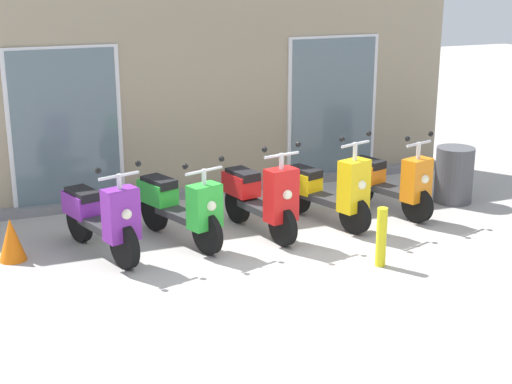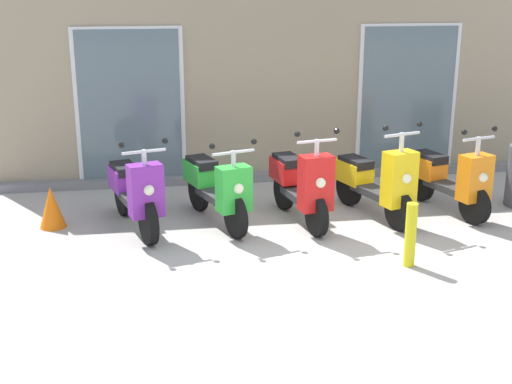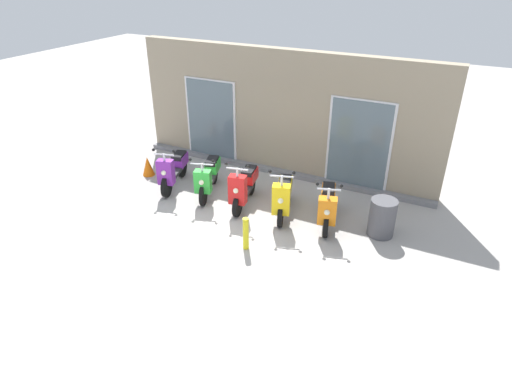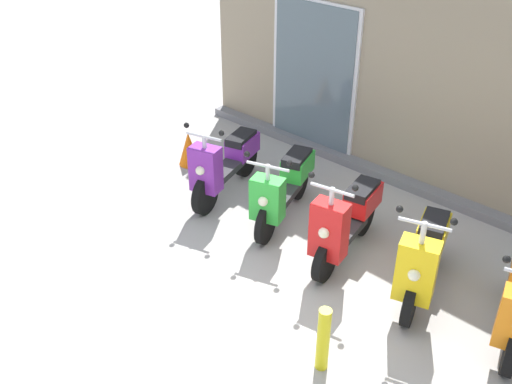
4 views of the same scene
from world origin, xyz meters
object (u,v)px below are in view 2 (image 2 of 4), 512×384
object	(u,v)px
scooter_green	(216,186)
traffic_cone	(52,207)
scooter_orange	(449,178)
curb_bollard	(411,235)
scooter_red	(301,184)
scooter_purple	(135,192)
scooter_yellow	(376,181)

from	to	relation	value
scooter_green	traffic_cone	bearing A→B (deg)	175.38
scooter_orange	curb_bollard	distance (m)	1.99
scooter_orange	traffic_cone	world-z (taller)	scooter_orange
traffic_cone	curb_bollard	bearing A→B (deg)	-24.91
scooter_red	traffic_cone	bearing A→B (deg)	174.58
scooter_purple	scooter_orange	bearing A→B (deg)	0.58
scooter_purple	scooter_green	distance (m)	0.99
scooter_purple	scooter_yellow	distance (m)	3.01
scooter_orange	traffic_cone	xyz separation A→B (m)	(-5.04, 0.18, -0.20)
curb_bollard	scooter_red	bearing A→B (deg)	119.26
scooter_green	curb_bollard	size ratio (longest dim) A/B	2.28
scooter_orange	traffic_cone	size ratio (longest dim) A/B	2.89
scooter_purple	scooter_red	bearing A→B (deg)	-1.87
scooter_purple	scooter_red	distance (m)	2.03
scooter_green	traffic_cone	world-z (taller)	scooter_green
scooter_green	scooter_yellow	distance (m)	2.02
scooter_red	traffic_cone	distance (m)	3.07
scooter_red	scooter_purple	bearing A→B (deg)	178.13
scooter_purple	curb_bollard	size ratio (longest dim) A/B	2.34
scooter_purple	traffic_cone	bearing A→B (deg)	167.64
scooter_yellow	curb_bollard	world-z (taller)	scooter_yellow
scooter_orange	curb_bollard	xyz separation A→B (m)	(-1.13, -1.63, -0.11)
scooter_purple	scooter_red	size ratio (longest dim) A/B	1.06
scooter_yellow	scooter_orange	xyz separation A→B (m)	(1.01, 0.08, -0.02)
scooter_green	scooter_red	size ratio (longest dim) A/B	1.03
traffic_cone	scooter_green	bearing A→B (deg)	-4.62
scooter_purple	curb_bollard	world-z (taller)	scooter_purple
scooter_green	curb_bollard	xyz separation A→B (m)	(1.90, -1.65, -0.13)
scooter_purple	scooter_orange	distance (m)	4.02
scooter_orange	scooter_purple	bearing A→B (deg)	-179.42
scooter_red	traffic_cone	size ratio (longest dim) A/B	2.97
scooter_yellow	scooter_orange	size ratio (longest dim) A/B	1.02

